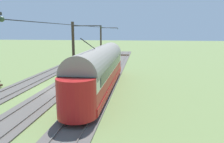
% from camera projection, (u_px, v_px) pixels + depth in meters
% --- Properties ---
extents(ground_plane, '(220.00, 220.00, 0.00)m').
position_uv_depth(ground_plane, '(58.00, 90.00, 21.53)').
color(ground_plane, olive).
extents(track_streetcar_siding, '(2.80, 80.00, 0.18)m').
position_uv_depth(track_streetcar_siding, '(100.00, 90.00, 21.28)').
color(track_streetcar_siding, '#56514C').
rests_on(track_streetcar_siding, ground).
extents(track_adjacent_siding, '(2.80, 80.00, 0.18)m').
position_uv_depth(track_adjacent_siding, '(59.00, 88.00, 21.83)').
color(track_adjacent_siding, '#56514C').
rests_on(track_adjacent_siding, ground).
extents(track_third_siding, '(2.80, 80.00, 0.18)m').
position_uv_depth(track_third_siding, '(20.00, 87.00, 22.37)').
color(track_third_siding, '#56514C').
rests_on(track_third_siding, ground).
extents(vintage_streetcar, '(2.65, 18.43, 5.19)m').
position_uv_depth(vintage_streetcar, '(100.00, 67.00, 21.08)').
color(vintage_streetcar, red).
rests_on(vintage_streetcar, ground).
extents(catenary_pole_foreground, '(3.09, 0.28, 6.70)m').
position_uv_depth(catenary_pole_foreground, '(101.00, 44.00, 36.77)').
color(catenary_pole_foreground, '#423323').
rests_on(catenary_pole_foreground, ground).
extents(catenary_pole_mid_near, '(3.09, 0.28, 6.70)m').
position_uv_depth(catenary_pole_mid_near, '(74.00, 54.00, 21.81)').
color(catenary_pole_mid_near, '#423323').
rests_on(catenary_pole_mid_near, ground).
extents(overhead_wire_run, '(2.88, 34.73, 0.18)m').
position_uv_depth(overhead_wire_run, '(102.00, 27.00, 21.72)').
color(overhead_wire_run, black).
rests_on(overhead_wire_run, ground).
extents(track_end_bumper, '(1.80, 0.60, 0.80)m').
position_uv_depth(track_end_bumper, '(89.00, 65.00, 34.59)').
color(track_end_bumper, '#B2A519').
rests_on(track_end_bumper, ground).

